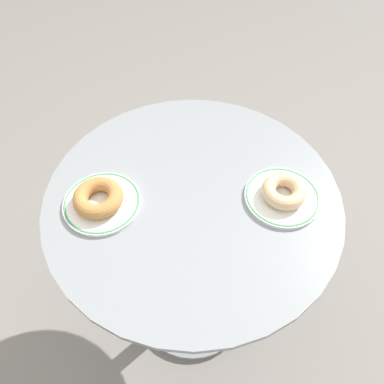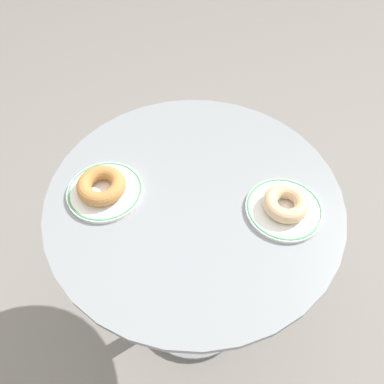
{
  "view_description": "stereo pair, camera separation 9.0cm",
  "coord_description": "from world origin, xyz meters",
  "views": [
    {
      "loc": [
        -0.01,
        -0.57,
        1.49
      ],
      "look_at": [
        -0.0,
        -0.02,
        0.78
      ],
      "focal_mm": 34.73,
      "sensor_mm": 36.0,
      "label": 1
    },
    {
      "loc": [
        0.08,
        -0.57,
        1.49
      ],
      "look_at": [
        -0.0,
        -0.02,
        0.78
      ],
      "focal_mm": 34.73,
      "sensor_mm": 36.0,
      "label": 2
    }
  ],
  "objects": [
    {
      "name": "ground_plane",
      "position": [
        0.0,
        0.0,
        -0.01
      ],
      "size": [
        7.0,
        7.0,
        0.02
      ],
      "primitive_type": "cube",
      "color": "gray"
    },
    {
      "name": "cafe_table",
      "position": [
        0.0,
        0.0,
        0.48
      ],
      "size": [
        0.76,
        0.76,
        0.73
      ],
      "color": "gray",
      "rests_on": "ground"
    },
    {
      "name": "plate_left",
      "position": [
        -0.23,
        -0.03,
        0.74
      ],
      "size": [
        0.19,
        0.19,
        0.01
      ],
      "color": "white",
      "rests_on": "cafe_table"
    },
    {
      "name": "plate_right",
      "position": [
        0.23,
        -0.01,
        0.74
      ],
      "size": [
        0.19,
        0.19,
        0.01
      ],
      "color": "white",
      "rests_on": "cafe_table"
    },
    {
      "name": "donut_old_fashioned",
      "position": [
        -0.23,
        -0.03,
        0.76
      ],
      "size": [
        0.17,
        0.17,
        0.04
      ],
      "primitive_type": "torus",
      "rotation": [
        0.0,
        0.0,
        2.4
      ],
      "color": "#BC7F42",
      "rests_on": "plate_left"
    },
    {
      "name": "donut_glazed",
      "position": [
        0.23,
        -0.01,
        0.76
      ],
      "size": [
        0.14,
        0.14,
        0.04
      ],
      "primitive_type": "torus",
      "rotation": [
        0.0,
        0.0,
        2.81
      ],
      "color": "#E0B789",
      "rests_on": "plate_right"
    }
  ]
}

